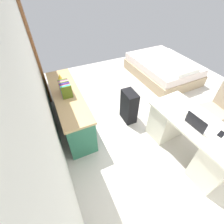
{
  "coord_description": "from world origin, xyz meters",
  "views": [
    {
      "loc": [
        -2.07,
        1.95,
        2.41
      ],
      "look_at": [
        -0.29,
        1.13,
        0.6
      ],
      "focal_mm": 25.65,
      "sensor_mm": 36.0,
      "label": 1
    }
  ],
  "objects": [
    {
      "name": "ground_plane",
      "position": [
        0.0,
        0.0,
        0.0
      ],
      "size": [
        5.44,
        5.44,
        0.0
      ],
      "primitive_type": "plane",
      "color": "beige"
    },
    {
      "name": "wall_back",
      "position": [
        0.0,
        2.1,
        1.25
      ],
      "size": [
        4.44,
        0.1,
        2.51
      ],
      "primitive_type": "cube",
      "color": "silver",
      "rests_on": "ground_plane"
    },
    {
      "name": "door_wooden",
      "position": [
        1.67,
        2.02,
        1.02
      ],
      "size": [
        0.88,
        0.05,
        2.04
      ],
      "primitive_type": "cube",
      "color": "brown",
      "rests_on": "ground_plane"
    },
    {
      "name": "desk",
      "position": [
        -1.14,
        0.15,
        0.38
      ],
      "size": [
        1.48,
        0.76,
        0.73
      ],
      "color": "silver",
      "rests_on": "ground_plane"
    },
    {
      "name": "office_chair",
      "position": [
        -0.92,
        -0.64,
        0.42
      ],
      "size": [
        0.52,
        0.52,
        0.94
      ],
      "color": "black",
      "rests_on": "ground_plane"
    },
    {
      "name": "credenza",
      "position": [
        0.36,
        1.72,
        0.37
      ],
      "size": [
        1.8,
        0.48,
        0.73
      ],
      "color": "#28664C",
      "rests_on": "ground_plane"
    },
    {
      "name": "bed",
      "position": [
        1.11,
        -1.09,
        0.24
      ],
      "size": [
        1.94,
        1.45,
        0.58
      ],
      "color": "tan",
      "rests_on": "ground_plane"
    },
    {
      "name": "suitcase_black",
      "position": [
        -0.03,
        0.64,
        0.34
      ],
      "size": [
        0.36,
        0.22,
        0.67
      ],
      "primitive_type": "cube",
      "rotation": [
        0.0,
        0.0,
        -0.01
      ],
      "color": "black",
      "rests_on": "ground_plane"
    },
    {
      "name": "laptop",
      "position": [
        -1.18,
        0.23,
        0.78
      ],
      "size": [
        0.32,
        0.24,
        0.21
      ],
      "color": "#B7B7BC",
      "rests_on": "desk"
    },
    {
      "name": "computer_mouse",
      "position": [
        -0.92,
        0.21,
        0.74
      ],
      "size": [
        0.07,
        0.1,
        0.03
      ],
      "primitive_type": "ellipsoid",
      "rotation": [
        0.0,
        0.0,
        0.07
      ],
      "color": "white",
      "rests_on": "desk"
    },
    {
      "name": "cell_phone_near_laptop",
      "position": [
        -1.44,
        0.04,
        0.73
      ],
      "size": [
        0.1,
        0.15,
        0.01
      ],
      "primitive_type": "cube",
      "rotation": [
        0.0,
        0.0,
        0.25
      ],
      "color": "black",
      "rests_on": "desk"
    },
    {
      "name": "book_row",
      "position": [
        0.35,
        1.72,
        0.84
      ],
      "size": [
        0.31,
        0.17,
        0.24
      ],
      "color": "#4C5F18",
      "rests_on": "credenza"
    },
    {
      "name": "figurine_small",
      "position": [
        0.89,
        1.72,
        0.79
      ],
      "size": [
        0.08,
        0.08,
        0.11
      ],
      "primitive_type": "cone",
      "color": "gold",
      "rests_on": "credenza"
    }
  ]
}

